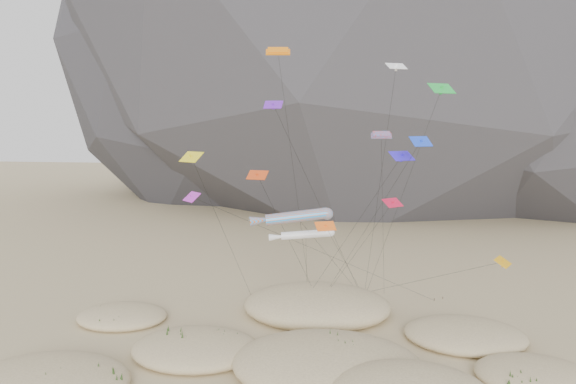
# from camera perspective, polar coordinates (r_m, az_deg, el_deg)

# --- Properties ---
(dunes) EXTENTS (50.79, 40.06, 4.01)m
(dunes) POSITION_cam_1_polar(r_m,az_deg,el_deg) (52.81, 1.12, -15.86)
(dunes) COLOR #CCB789
(dunes) RESTS_ON ground
(dune_grass) EXTENTS (42.96, 30.17, 1.57)m
(dune_grass) POSITION_cam_1_polar(r_m,az_deg,el_deg) (51.40, 0.30, -16.37)
(dune_grass) COLOR black
(dune_grass) RESTS_ON ground
(kite_stakes) EXTENTS (23.00, 6.91, 0.30)m
(kite_stakes) POSITION_cam_1_polar(r_m,az_deg,el_deg) (69.98, 5.61, -10.61)
(kite_stakes) COLOR #3F2D1E
(kite_stakes) RESTS_ON ground
(rainbow_tube_kite) EXTENTS (9.67, 19.72, 13.35)m
(rainbow_tube_kite) POSITION_cam_1_polar(r_m,az_deg,el_deg) (52.87, 0.58, -2.56)
(rainbow_tube_kite) COLOR #DE5517
(rainbow_tube_kite) RESTS_ON ground
(white_tube_kite) EXTENTS (6.55, 14.89, 10.86)m
(white_tube_kite) POSITION_cam_1_polar(r_m,az_deg,el_deg) (56.08, 1.54, -4.37)
(white_tube_kite) COLOR silver
(white_tube_kite) RESTS_ON ground
(orange_parafoil) EXTENTS (3.70, 9.28, 29.07)m
(orange_parafoil) POSITION_cam_1_polar(r_m,az_deg,el_deg) (59.28, -0.97, 13.72)
(orange_parafoil) COLOR orange
(orange_parafoil) RESTS_ON ground
(multi_parafoil) EXTENTS (2.10, 12.97, 20.49)m
(multi_parafoil) POSITION_cam_1_polar(r_m,az_deg,el_deg) (57.59, 9.46, 5.43)
(multi_parafoil) COLOR red
(multi_parafoil) RESTS_ON ground
(delta_kites) EXTENTS (30.92, 22.26, 27.22)m
(delta_kites) POSITION_cam_1_polar(r_m,az_deg,el_deg) (53.04, 5.70, 2.75)
(delta_kites) COLOR #2D1AE2
(delta_kites) RESTS_ON ground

